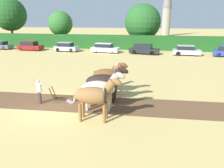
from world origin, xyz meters
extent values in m
plane|color=tan|center=(0.00, 0.00, 0.00)|extent=(240.00, 240.00, 0.00)
cube|color=brown|center=(-2.60, 0.72, 0.00)|extent=(34.91, 5.06, 0.01)
cube|color=#1E511E|center=(0.00, 27.29, 1.23)|extent=(75.01, 1.41, 2.47)
cylinder|color=brown|center=(-24.10, 30.33, 2.13)|extent=(0.44, 0.44, 4.26)
sphere|color=#1E4C1E|center=(-24.10, 30.33, 6.07)|extent=(6.60, 6.60, 6.60)
cylinder|color=#4C3823|center=(-12.85, 29.73, 1.52)|extent=(0.44, 0.44, 3.04)
sphere|color=#2D6628|center=(-12.85, 29.73, 4.34)|extent=(4.71, 4.71, 4.71)
cylinder|color=brown|center=(2.98, 31.25, 1.39)|extent=(0.44, 0.44, 2.78)
sphere|color=#235623|center=(2.98, 31.25, 4.62)|extent=(6.70, 6.70, 6.70)
cylinder|color=gray|center=(8.22, 61.86, 4.21)|extent=(2.62, 2.62, 8.42)
ellipsoid|color=brown|center=(2.75, -1.17, 1.40)|extent=(2.04, 1.09, 0.92)
cylinder|color=brown|center=(3.38, -0.86, 0.49)|extent=(0.18, 0.18, 0.99)
cylinder|color=brown|center=(3.41, -1.39, 0.49)|extent=(0.18, 0.18, 0.99)
cylinder|color=brown|center=(2.09, -0.94, 0.49)|extent=(0.18, 0.18, 0.99)
cylinder|color=brown|center=(2.12, -1.47, 0.49)|extent=(0.18, 0.18, 0.99)
cylinder|color=brown|center=(3.59, -1.11, 1.89)|extent=(0.83, 0.48, 0.89)
ellipsoid|color=brown|center=(3.99, -1.09, 2.17)|extent=(0.69, 0.30, 0.54)
cube|color=gray|center=(3.77, -1.10, 2.08)|extent=(0.41, 0.11, 0.55)
cylinder|color=gray|center=(1.81, -1.22, 1.30)|extent=(0.30, 0.14, 0.71)
torus|color=black|center=(3.44, -1.12, 1.47)|extent=(0.17, 0.94, 0.93)
ellipsoid|color=#B2A38E|center=(2.66, 0.31, 1.31)|extent=(2.06, 1.08, 0.91)
cylinder|color=#B2A38E|center=(3.29, 0.61, 0.45)|extent=(0.18, 0.18, 0.90)
cylinder|color=#B2A38E|center=(3.32, 0.08, 0.45)|extent=(0.18, 0.18, 0.90)
cylinder|color=#B2A38E|center=(1.99, 0.53, 0.45)|extent=(0.18, 0.18, 0.90)
cylinder|color=#B2A38E|center=(2.02, 0.00, 0.45)|extent=(0.18, 0.18, 0.90)
cylinder|color=#B2A38E|center=(3.51, 0.36, 1.82)|extent=(0.86, 0.48, 0.94)
ellipsoid|color=#B2A38E|center=(3.94, 0.39, 2.13)|extent=(0.69, 0.30, 0.54)
cube|color=gray|center=(3.70, 0.37, 2.02)|extent=(0.44, 0.11, 0.59)
cylinder|color=gray|center=(1.71, 0.25, 1.21)|extent=(0.30, 0.14, 0.71)
torus|color=black|center=(3.36, 0.35, 1.38)|extent=(0.17, 0.93, 0.92)
ellipsoid|color=black|center=(2.56, 1.78, 1.30)|extent=(2.32, 1.16, 0.97)
cylinder|color=black|center=(3.28, 2.10, 0.43)|extent=(0.18, 0.18, 0.86)
cylinder|color=black|center=(3.32, 1.54, 0.43)|extent=(0.18, 0.18, 0.86)
cylinder|color=black|center=(1.81, 2.01, 0.43)|extent=(0.18, 0.18, 0.86)
cylinder|color=black|center=(1.85, 1.45, 0.43)|extent=(0.18, 0.18, 0.86)
cylinder|color=black|center=(3.52, 1.84, 1.80)|extent=(0.85, 0.51, 0.90)
ellipsoid|color=black|center=(3.93, 1.86, 2.08)|extent=(0.69, 0.30, 0.54)
cube|color=gray|center=(3.70, 1.85, 2.00)|extent=(0.41, 0.11, 0.54)
cylinder|color=gray|center=(1.49, 1.71, 1.20)|extent=(0.30, 0.14, 0.71)
torus|color=black|center=(3.36, 1.83, 1.38)|extent=(0.17, 0.99, 0.98)
ellipsoid|color=brown|center=(2.47, 3.25, 1.37)|extent=(2.02, 1.08, 0.91)
cylinder|color=brown|center=(3.09, 3.55, 0.48)|extent=(0.18, 0.18, 0.97)
cylinder|color=brown|center=(3.12, 3.03, 0.48)|extent=(0.18, 0.18, 0.97)
cylinder|color=brown|center=(1.82, 3.47, 0.48)|extent=(0.18, 0.18, 0.97)
cylinder|color=brown|center=(1.85, 2.95, 0.48)|extent=(0.18, 0.18, 0.97)
cylinder|color=brown|center=(3.30, 3.30, 1.84)|extent=(0.80, 0.48, 0.85)
ellipsoid|color=brown|center=(3.68, 3.33, 2.11)|extent=(0.69, 0.30, 0.54)
cube|color=black|center=(3.47, 3.31, 2.04)|extent=(0.39, 0.10, 0.52)
cylinder|color=black|center=(1.54, 3.19, 1.28)|extent=(0.30, 0.14, 0.71)
torus|color=black|center=(3.16, 3.29, 1.45)|extent=(0.17, 0.93, 0.92)
cube|color=#4C331E|center=(0.06, 0.88, 0.45)|extent=(1.33, 0.18, 0.12)
cube|color=#939399|center=(0.59, 0.92, 0.10)|extent=(0.49, 0.23, 0.39)
cylinder|color=#4C331E|center=(-0.54, 1.04, 0.55)|extent=(0.40, 0.08, 0.96)
cylinder|color=#4C331E|center=(-0.52, 0.65, 0.55)|extent=(0.40, 0.08, 0.96)
cylinder|color=#38332D|center=(-1.38, 0.58, 0.40)|extent=(0.14, 0.14, 0.80)
cylinder|color=#38332D|center=(-1.23, 0.43, 0.40)|extent=(0.14, 0.14, 0.80)
cube|color=silver|center=(-1.31, 0.50, 1.08)|extent=(0.47, 0.47, 0.56)
sphere|color=tan|center=(-1.31, 0.50, 1.47)|extent=(0.22, 0.22, 0.22)
cylinder|color=silver|center=(-1.51, 0.70, 1.05)|extent=(0.09, 0.09, 0.53)
cylinder|color=silver|center=(-1.11, 0.31, 1.05)|extent=(0.09, 0.09, 0.53)
cylinder|color=#28334C|center=(2.61, 4.88, 0.43)|extent=(0.14, 0.14, 0.85)
cylinder|color=#28334C|center=(2.58, 4.66, 0.43)|extent=(0.14, 0.14, 0.85)
cube|color=silver|center=(2.59, 4.77, 1.15)|extent=(0.26, 0.52, 0.60)
sphere|color=tan|center=(2.59, 4.77, 1.58)|extent=(0.23, 0.23, 0.23)
cylinder|color=silver|center=(2.63, 5.06, 1.13)|extent=(0.09, 0.09, 0.57)
cylinder|color=silver|center=(2.56, 4.48, 1.13)|extent=(0.09, 0.09, 0.57)
cylinder|color=tan|center=(2.59, 4.77, 1.65)|extent=(0.44, 0.44, 0.02)
cylinder|color=tan|center=(2.59, 4.77, 1.70)|extent=(0.22, 0.22, 0.10)
cube|color=#565B66|center=(-21.60, 23.01, 0.51)|extent=(4.19, 2.01, 0.65)
cylinder|color=black|center=(-20.36, 23.87, 0.33)|extent=(0.67, 0.25, 0.66)
cylinder|color=black|center=(-20.29, 22.25, 0.33)|extent=(0.67, 0.25, 0.66)
cube|color=maroon|center=(-15.47, 22.74, 0.53)|extent=(4.21, 1.93, 0.72)
cube|color=black|center=(-15.68, 22.74, 1.19)|extent=(2.55, 1.69, 0.61)
cube|color=maroon|center=(-15.68, 22.74, 1.52)|extent=(2.55, 1.69, 0.06)
cylinder|color=black|center=(-14.15, 23.46, 0.31)|extent=(0.62, 0.24, 0.61)
cylinder|color=black|center=(-14.21, 21.91, 0.31)|extent=(0.62, 0.24, 0.61)
cylinder|color=black|center=(-16.72, 23.56, 0.31)|extent=(0.62, 0.24, 0.61)
cylinder|color=black|center=(-16.78, 22.01, 0.31)|extent=(0.62, 0.24, 0.61)
cube|color=#9E9EA8|center=(-8.84, 22.73, 0.52)|extent=(4.01, 2.00, 0.69)
cube|color=black|center=(-9.04, 22.74, 1.15)|extent=(2.45, 1.71, 0.58)
cube|color=#9E9EA8|center=(-9.04, 22.74, 1.47)|extent=(2.45, 1.71, 0.06)
cylinder|color=black|center=(-7.58, 23.37, 0.32)|extent=(0.65, 0.27, 0.63)
cylinder|color=black|center=(-7.70, 21.89, 0.32)|extent=(0.65, 0.27, 0.63)
cylinder|color=black|center=(-9.99, 23.56, 0.32)|extent=(0.65, 0.27, 0.63)
cylinder|color=black|center=(-10.11, 22.08, 0.32)|extent=(0.65, 0.27, 0.63)
cube|color=silver|center=(-2.25, 22.84, 0.51)|extent=(4.56, 2.17, 0.68)
cube|color=black|center=(-2.47, 22.86, 1.13)|extent=(2.78, 1.82, 0.57)
cube|color=silver|center=(-2.47, 22.86, 1.44)|extent=(2.78, 1.82, 0.06)
cylinder|color=black|center=(-0.82, 23.47, 0.30)|extent=(0.62, 0.28, 0.60)
cylinder|color=black|center=(-0.96, 21.95, 0.30)|extent=(0.62, 0.28, 0.60)
cylinder|color=black|center=(-3.54, 23.73, 0.30)|extent=(0.62, 0.28, 0.60)
cylinder|color=black|center=(-3.68, 22.21, 0.30)|extent=(0.62, 0.28, 0.60)
cube|color=black|center=(3.98, 22.47, 0.52)|extent=(4.69, 2.43, 0.69)
cube|color=black|center=(3.76, 22.51, 1.15)|extent=(2.90, 1.96, 0.57)
cube|color=black|center=(3.76, 22.51, 1.47)|extent=(2.90, 1.96, 0.06)
cylinder|color=black|center=(5.47, 22.97, 0.32)|extent=(0.67, 0.32, 0.64)
cylinder|color=black|center=(5.22, 21.51, 0.32)|extent=(0.67, 0.32, 0.64)
cylinder|color=black|center=(2.74, 23.44, 0.32)|extent=(0.67, 0.32, 0.64)
cylinder|color=black|center=(2.49, 21.97, 0.32)|extent=(0.67, 0.32, 0.64)
cube|color=#A8A8B2|center=(10.20, 22.47, 0.52)|extent=(3.96, 1.75, 0.68)
cube|color=black|center=(10.00, 22.47, 1.13)|extent=(2.38, 1.57, 0.55)
cube|color=#A8A8B2|center=(10.00, 22.47, 1.44)|extent=(2.38, 1.57, 0.06)
cylinder|color=black|center=(11.42, 23.23, 0.33)|extent=(0.66, 0.22, 0.66)
cylinder|color=black|center=(11.43, 21.72, 0.33)|extent=(0.66, 0.22, 0.66)
cylinder|color=black|center=(8.97, 23.23, 0.33)|extent=(0.66, 0.22, 0.66)
cylinder|color=black|center=(8.97, 21.71, 0.33)|extent=(0.66, 0.22, 0.66)
cylinder|color=black|center=(14.81, 23.20, 0.32)|extent=(0.67, 0.34, 0.64)
cylinder|color=black|center=(14.51, 21.75, 0.32)|extent=(0.67, 0.34, 0.64)
camera|label=1|loc=(5.88, -11.45, 5.23)|focal=35.00mm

